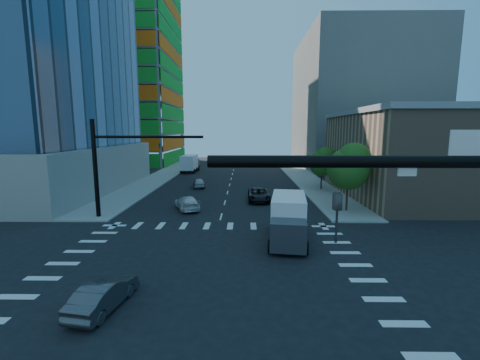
{
  "coord_description": "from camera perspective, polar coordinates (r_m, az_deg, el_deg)",
  "views": [
    {
      "loc": [
        2.19,
        -17.59,
        8.14
      ],
      "look_at": [
        1.86,
        8.0,
        4.16
      ],
      "focal_mm": 24.0,
      "sensor_mm": 36.0,
      "label": 1
    }
  ],
  "objects": [
    {
      "name": "ground",
      "position": [
        19.51,
        -6.01,
        -15.88
      ],
      "size": [
        160.0,
        160.0,
        0.0
      ],
      "primitive_type": "plane",
      "color": "black",
      "rests_on": "ground"
    },
    {
      "name": "road_markings",
      "position": [
        19.51,
        -6.01,
        -15.87
      ],
      "size": [
        20.0,
        20.0,
        0.01
      ],
      "primitive_type": "cube",
      "color": "silver",
      "rests_on": "ground"
    },
    {
      "name": "sidewalk_ne",
      "position": [
        59.06,
        10.79,
        0.83
      ],
      "size": [
        5.0,
        60.0,
        0.15
      ],
      "primitive_type": "cube",
      "color": "gray",
      "rests_on": "ground"
    },
    {
      "name": "sidewalk_nw",
      "position": [
        59.98,
        -13.44,
        0.86
      ],
      "size": [
        5.0,
        60.0,
        0.15
      ],
      "primitive_type": "cube",
      "color": "gray",
      "rests_on": "ground"
    },
    {
      "name": "construction_building",
      "position": [
        86.44,
        -20.49,
        19.28
      ],
      "size": [
        25.16,
        34.5,
        70.6
      ],
      "color": "gray",
      "rests_on": "ground"
    },
    {
      "name": "commercial_building",
      "position": [
        45.78,
        30.71,
        4.06
      ],
      "size": [
        20.5,
        22.5,
        10.6
      ],
      "color": "#9F785C",
      "rests_on": "ground"
    },
    {
      "name": "bg_building_ne",
      "position": [
        76.94,
        20.06,
        12.68
      ],
      "size": [
        24.0,
        30.0,
        28.0
      ],
      "primitive_type": "cube",
      "color": "#635F59",
      "rests_on": "ground"
    },
    {
      "name": "signal_mast_nw",
      "position": [
        31.66,
        -21.95,
        3.4
      ],
      "size": [
        10.2,
        0.4,
        9.0
      ],
      "color": "black",
      "rests_on": "sidewalk_nw"
    },
    {
      "name": "tree_south",
      "position": [
        33.36,
        18.99,
        2.41
      ],
      "size": [
        4.16,
        4.16,
        6.82
      ],
      "color": "#382316",
      "rests_on": "sidewalk_ne"
    },
    {
      "name": "tree_north",
      "position": [
        44.99,
        14.57,
        3.25
      ],
      "size": [
        3.54,
        3.52,
        5.78
      ],
      "color": "#382316",
      "rests_on": "sidewalk_ne"
    },
    {
      "name": "car_nb_far",
      "position": [
        37.32,
        3.36,
        -2.63
      ],
      "size": [
        2.48,
        5.31,
        1.47
      ],
      "primitive_type": "imported",
      "rotation": [
        0.0,
        0.0,
        0.01
      ],
      "color": "black",
      "rests_on": "ground"
    },
    {
      "name": "car_sb_near",
      "position": [
        33.8,
        -9.41,
        -4.01
      ],
      "size": [
        3.58,
        5.16,
        1.39
      ],
      "primitive_type": "imported",
      "rotation": [
        0.0,
        0.0,
        3.52
      ],
      "color": "silver",
      "rests_on": "ground"
    },
    {
      "name": "car_sb_mid",
      "position": [
        46.43,
        -7.33,
        -0.5
      ],
      "size": [
        2.33,
        4.16,
        1.34
      ],
      "primitive_type": "imported",
      "rotation": [
        0.0,
        0.0,
        3.34
      ],
      "color": "#A6A7AE",
      "rests_on": "ground"
    },
    {
      "name": "car_sb_cross",
      "position": [
        16.85,
        -23.05,
        -18.23
      ],
      "size": [
        2.07,
        4.23,
        1.34
      ],
      "primitive_type": "imported",
      "rotation": [
        0.0,
        0.0,
        2.97
      ],
      "color": "#444449",
      "rests_on": "ground"
    },
    {
      "name": "box_truck_near",
      "position": [
        23.92,
        8.59,
        -7.52
      ],
      "size": [
        3.47,
        6.54,
        3.27
      ],
      "rotation": [
        0.0,
        0.0,
        -0.14
      ],
      "color": "black",
      "rests_on": "ground"
    },
    {
      "name": "box_truck_far",
      "position": [
        64.04,
        -8.83,
        2.75
      ],
      "size": [
        2.94,
        6.45,
        3.34
      ],
      "rotation": [
        0.0,
        0.0,
        3.1
      ],
      "color": "black",
      "rests_on": "ground"
    }
  ]
}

